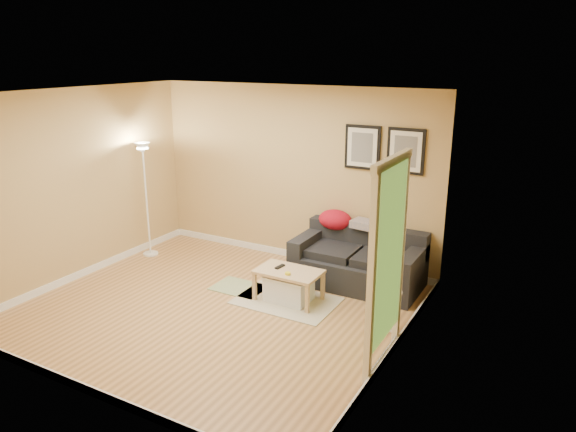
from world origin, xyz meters
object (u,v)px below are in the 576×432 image
object	(u,v)px
coffee_table	(289,285)
storage_bin	(289,288)
floor_lamp	(147,203)
sofa	(358,258)
side_table	(387,311)
book_stack	(389,288)

from	to	relation	value
coffee_table	storage_bin	world-z (taller)	coffee_table
storage_bin	floor_lamp	xyz separation A→B (m)	(-2.68, 0.39, 0.66)
sofa	coffee_table	bearing A→B (deg)	-123.02
side_table	book_stack	size ratio (longest dim) A/B	1.90
sofa	coffee_table	xyz separation A→B (m)	(-0.57, -0.88, -0.17)
side_table	floor_lamp	size ratio (longest dim) A/B	0.28
sofa	floor_lamp	bearing A→B (deg)	-170.97
sofa	book_stack	size ratio (longest dim) A/B	6.60
sofa	book_stack	world-z (taller)	sofa
coffee_table	book_stack	world-z (taller)	book_stack
storage_bin	floor_lamp	bearing A→B (deg)	171.83
coffee_table	side_table	distance (m)	1.36
storage_bin	side_table	bearing A→B (deg)	-5.72
book_stack	floor_lamp	xyz separation A→B (m)	(-4.03, 0.52, 0.31)
sofa	floor_lamp	distance (m)	3.32
floor_lamp	sofa	bearing A→B (deg)	9.03
storage_bin	side_table	world-z (taller)	side_table
side_table	book_stack	distance (m)	0.29
coffee_table	storage_bin	xyz separation A→B (m)	(0.01, -0.02, -0.03)
side_table	floor_lamp	world-z (taller)	floor_lamp
book_stack	floor_lamp	bearing A→B (deg)	172.55
book_stack	floor_lamp	distance (m)	4.08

